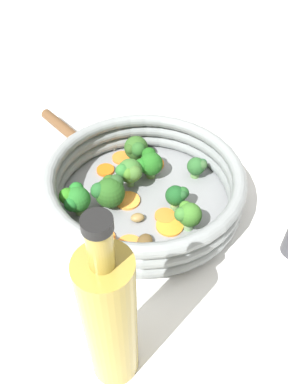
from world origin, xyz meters
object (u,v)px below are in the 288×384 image
Objects in this scene: carrot_slice_7 at (165,216)px; broccoli_floret_7 at (109,191)px; broccoli_floret_1 at (177,196)px; broccoli_floret_3 at (148,163)px; carrot_slice_2 at (170,226)px; mushroom_piece_1 at (140,218)px; broccoli_floret_0 at (136,149)px; broccoli_floret_5 at (130,172)px; carrot_slice_1 at (128,201)px; carrot_slice_6 at (122,158)px; skillet at (144,201)px; mushroom_piece_0 at (145,242)px; broccoli_floret_4 at (188,215)px; carrot_slice_4 at (105,170)px; carrot_slice_5 at (130,246)px; broccoli_floret_6 at (197,166)px; carrot_slice_0 at (151,163)px; oil_bottle at (110,320)px; broccoli_floret_2 at (75,199)px; carrot_slice_3 at (103,239)px.

carrot_slice_7 is 0.09m from broccoli_floret_7.
broccoli_floret_3 is (0.06, -0.06, 0.00)m from broccoli_floret_1.
mushroom_piece_1 reaches higher than carrot_slice_2.
carrot_slice_7 is 0.65× the size of broccoli_floret_0.
carrot_slice_1 is at bearing 97.43° from broccoli_floret_5.
carrot_slice_6 is at bearing -84.76° from broccoli_floret_7.
carrot_slice_2 is (-0.05, 0.05, 0.01)m from skillet.
broccoli_floret_4 is at bearing -140.63° from mushroom_piece_0.
broccoli_floret_7 is (0.10, -0.03, 0.03)m from carrot_slice_2.
carrot_slice_4 is 1.45× the size of mushroom_piece_1.
broccoli_floret_7 reaches higher than carrot_slice_2.
carrot_slice_5 is at bearing 45.88° from carrot_slice_2.
carrot_slice_4 is 0.17m from carrot_slice_5.
carrot_slice_5 is at bearing 24.95° from mushroom_piece_0.
carrot_slice_4 reaches higher than skillet.
broccoli_floret_3 is (0.05, -0.10, 0.03)m from carrot_slice_2.
carrot_slice_5 is (-0.08, 0.15, -0.00)m from carrot_slice_4.
broccoli_floret_3 is at bearing -119.67° from broccoli_floret_7.
broccoli_floret_4 is 0.13m from broccoli_floret_7.
broccoli_floret_4 is 0.07m from mushroom_piece_1.
carrot_slice_5 is at bearing 106.38° from carrot_slice_1.
mushroom_piece_0 reaches higher than skillet.
carrot_slice_5 reaches higher than carrot_slice_6.
broccoli_floret_1 is at bearing 74.60° from broccoli_floret_6.
oil_bottle is (-0.03, 0.34, 0.09)m from carrot_slice_0.
carrot_slice_4 is at bearing 24.62° from carrot_slice_0.
carrot_slice_0 is at bearing -69.08° from carrot_slice_7.
broccoli_floret_4 is (-0.17, -0.01, -0.00)m from broccoli_floret_2.
carrot_slice_7 is at bearing 129.30° from carrot_slice_6.
carrot_slice_6 is (0.05, -0.00, -0.00)m from carrot_slice_0.
carrot_slice_4 is 0.33m from oil_bottle.
carrot_slice_3 is 0.10m from carrot_slice_7.
carrot_slice_7 is 0.73× the size of broccoli_floret_1.
carrot_slice_0 is 0.04m from broccoli_floret_0.
carrot_slice_3 is 0.13m from broccoli_floret_1.
mushroom_piece_1 is (-0.10, -0.00, -0.03)m from broccoli_floret_2.
skillet is 0.09m from carrot_slice_4.
broccoli_floret_0 is 0.07m from broccoli_floret_5.
oil_bottle reaches higher than mushroom_piece_1.
carrot_slice_7 is 0.14m from broccoli_floret_0.
carrot_slice_0 is 0.79× the size of broccoli_floret_1.
carrot_slice_7 is at bearing 162.72° from carrot_slice_1.
broccoli_floret_7 is (0.02, 0.11, 0.00)m from broccoli_floret_0.
carrot_slice_1 is at bearing -60.27° from mushroom_piece_0.
broccoli_floret_4 is at bearing 128.38° from broccoli_floret_3.
mushroom_piece_1 is (0.07, 0.00, -0.02)m from broccoli_floret_4.
carrot_slice_4 is at bearing 63.52° from carrot_slice_6.
carrot_slice_5 reaches higher than skillet.
broccoli_floret_1 reaches higher than carrot_slice_7.
broccoli_floret_6 is (-0.04, -0.10, 0.02)m from carrot_slice_7.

